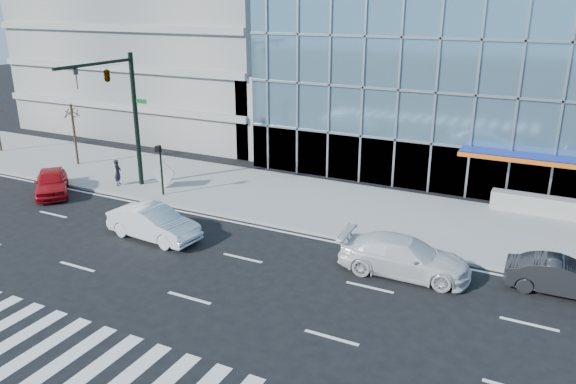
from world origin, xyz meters
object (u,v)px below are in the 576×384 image
(ped_signal_post, at_px, (160,162))
(dark_sedan, at_px, (562,277))
(street_tree_near, at_px, (72,112))
(tilted_panel, at_px, (163,173))
(traffic_signal, at_px, (116,90))
(white_suv, at_px, (404,256))
(white_sedan, at_px, (154,223))
(pedestrian, at_px, (118,172))
(red_sedan, at_px, (51,182))

(ped_signal_post, relative_size, dark_sedan, 0.71)
(street_tree_near, height_order, tilted_panel, street_tree_near)
(traffic_signal, bearing_deg, ped_signal_post, 8.52)
(traffic_signal, relative_size, white_suv, 1.45)
(tilted_panel, bearing_deg, ped_signal_post, -53.15)
(white_sedan, bearing_deg, pedestrian, 58.27)
(traffic_signal, relative_size, ped_signal_post, 2.67)
(white_suv, xyz_separation_m, white_sedan, (-11.86, -1.82, -0.00))
(street_tree_near, bearing_deg, white_suv, -12.91)
(white_suv, height_order, red_sedan, white_suv)
(red_sedan, height_order, pedestrian, pedestrian)
(traffic_signal, distance_m, pedestrian, 5.36)
(street_tree_near, xyz_separation_m, tilted_panel, (8.73, -1.45, -2.72))
(traffic_signal, height_order, dark_sedan, traffic_signal)
(white_sedan, distance_m, red_sedan, 10.02)
(pedestrian, bearing_deg, dark_sedan, -117.15)
(ped_signal_post, bearing_deg, white_suv, -11.56)
(pedestrian, bearing_deg, white_sedan, -148.37)
(white_sedan, bearing_deg, traffic_signal, 57.11)
(ped_signal_post, height_order, white_suv, ped_signal_post)
(traffic_signal, distance_m, white_sedan, 9.26)
(white_suv, bearing_deg, street_tree_near, 73.99)
(ped_signal_post, distance_m, dark_sedan, 21.50)
(traffic_signal, xyz_separation_m, ped_signal_post, (2.50, 0.37, -4.02))
(street_tree_near, xyz_separation_m, red_sedan, (3.28, -5.10, -3.02))
(traffic_signal, height_order, tilted_panel, traffic_signal)
(red_sedan, bearing_deg, white_suv, -48.62)
(white_sedan, relative_size, dark_sedan, 1.14)
(white_suv, bearing_deg, red_sedan, 85.31)
(red_sedan, bearing_deg, white_sedan, -61.01)
(white_suv, bearing_deg, ped_signal_post, 75.34)
(traffic_signal, relative_size, pedestrian, 4.96)
(traffic_signal, xyz_separation_m, white_suv, (17.86, -2.77, -5.37))
(white_sedan, xyz_separation_m, red_sedan, (-9.72, 2.42, -0.04))
(traffic_signal, bearing_deg, street_tree_near, 157.29)
(white_suv, distance_m, dark_sedan, 6.12)
(ped_signal_post, xyz_separation_m, white_sedan, (3.50, -4.96, -1.34))
(street_tree_near, distance_m, white_sedan, 15.31)
(street_tree_near, distance_m, red_sedan, 6.77)
(traffic_signal, xyz_separation_m, pedestrian, (-1.12, 0.63, -5.21))
(red_sedan, relative_size, tilted_panel, 3.41)
(red_sedan, relative_size, pedestrian, 2.75)
(traffic_signal, relative_size, white_sedan, 1.65)
(white_suv, bearing_deg, pedestrian, 76.75)
(traffic_signal, xyz_separation_m, dark_sedan, (23.86, -1.57, -5.47))
(street_tree_near, bearing_deg, dark_sedan, -8.30)
(traffic_signal, bearing_deg, dark_sedan, -3.76)
(white_suv, bearing_deg, white_sedan, 95.62)
(white_suv, relative_size, white_sedan, 1.14)
(traffic_signal, xyz_separation_m, tilted_panel, (1.72, 1.48, -5.11))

